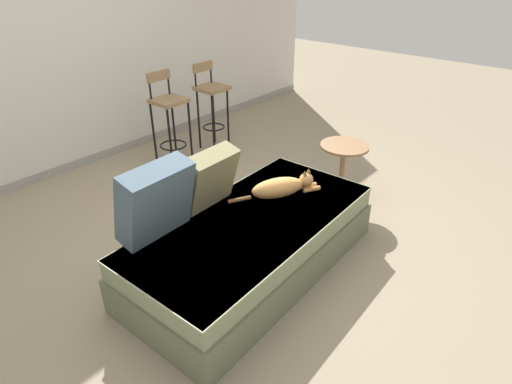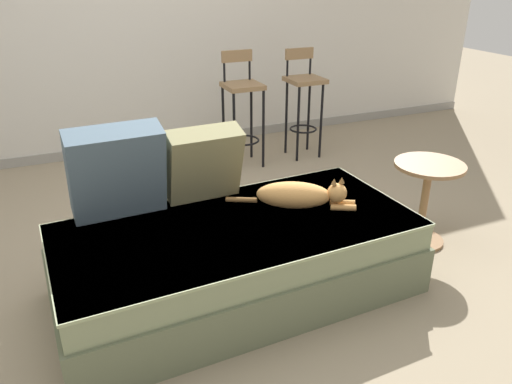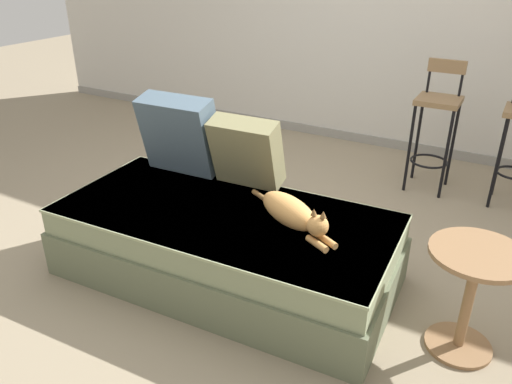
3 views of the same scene
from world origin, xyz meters
name	(u,v)px [view 1 (image 1 of 3)]	position (x,y,z in m)	size (l,w,h in m)	color
ground_plane	(216,246)	(0.00, 0.00, 0.00)	(16.00, 16.00, 0.00)	gray
wall_back_panel	(45,44)	(0.00, 2.25, 1.30)	(8.00, 0.10, 2.60)	silver
wall_baseboard_trim	(76,164)	(0.00, 2.20, 0.04)	(8.00, 0.02, 0.09)	gray
couch	(253,244)	(0.00, -0.40, 0.22)	(1.98, 1.01, 0.43)	#636B50
throw_pillow_corner	(155,201)	(-0.55, -0.05, 0.69)	(0.50, 0.30, 0.52)	#4C6070
throw_pillow_middle	(209,178)	(-0.06, -0.03, 0.66)	(0.43, 0.28, 0.45)	#847F56
cat	(281,187)	(0.39, -0.34, 0.51)	(0.67, 0.43, 0.19)	tan
bar_stool_near_window	(169,113)	(0.77, 1.45, 0.59)	(0.32, 0.32, 1.02)	black
bar_stool_by_doorway	(211,98)	(1.39, 1.46, 0.61)	(0.32, 0.32, 1.00)	black
side_table	(343,164)	(1.32, -0.35, 0.36)	(0.44, 0.44, 0.56)	olive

